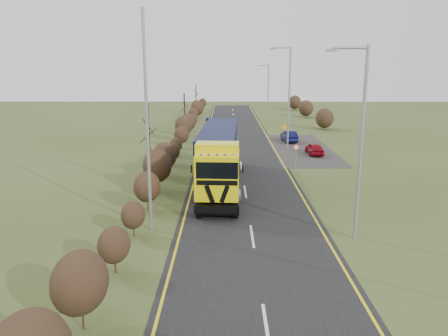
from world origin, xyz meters
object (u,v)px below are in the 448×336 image
streetlight_near (359,136)px  speed_sign (296,151)px  lorry (219,154)px  car_red_hatchback (314,149)px  car_blue_sedan (289,136)px

streetlight_near → speed_sign: bearing=91.6°
streetlight_near → lorry: bearing=125.2°
lorry → car_red_hatchback: 14.60m
streetlight_near → speed_sign: streetlight_near is taller
streetlight_near → speed_sign: 15.97m
car_red_hatchback → car_blue_sedan: size_ratio=0.90×
streetlight_near → speed_sign: size_ratio=4.61×
car_red_hatchback → car_blue_sedan: car_blue_sedan is taller
car_red_hatchback → speed_sign: size_ratio=1.67×
car_red_hatchback → speed_sign: bearing=63.1°
streetlight_near → car_red_hatchback: bearing=83.9°
car_red_hatchback → streetlight_near: size_ratio=0.36×
lorry → speed_sign: size_ratio=7.35×
lorry → car_blue_sedan: lorry is taller
lorry → car_red_hatchback: (9.11, 11.28, -1.78)m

